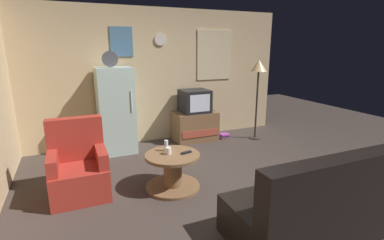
{
  "coord_description": "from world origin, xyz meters",
  "views": [
    {
      "loc": [
        -1.64,
        -2.99,
        1.84
      ],
      "look_at": [
        0.04,
        0.9,
        0.75
      ],
      "focal_mm": 26.82,
      "sensor_mm": 36.0,
      "label": 1
    }
  ],
  "objects_px": {
    "wine_glass": "(166,146)",
    "coffee_table": "(173,171)",
    "fridge": "(116,110)",
    "tv_stand": "(195,126)",
    "couch": "(316,207)",
    "remote_control": "(186,153)",
    "standing_lamp": "(258,72)",
    "armchair": "(79,169)",
    "mug_ceramic_white": "(168,151)",
    "book_stack": "(224,136)",
    "crt_tv": "(195,101)"
  },
  "relations": [
    {
      "from": "crt_tv",
      "to": "remote_control",
      "type": "distance_m",
      "value": 2.04
    },
    {
      "from": "tv_stand",
      "to": "standing_lamp",
      "type": "relative_size",
      "value": 0.53
    },
    {
      "from": "couch",
      "to": "remote_control",
      "type": "bearing_deg",
      "value": 118.22
    },
    {
      "from": "tv_stand",
      "to": "book_stack",
      "type": "distance_m",
      "value": 0.65
    },
    {
      "from": "wine_glass",
      "to": "crt_tv",
      "type": "bearing_deg",
      "value": 55.0
    },
    {
      "from": "couch",
      "to": "armchair",
      "type": "bearing_deg",
      "value": 139.01
    },
    {
      "from": "crt_tv",
      "to": "couch",
      "type": "bearing_deg",
      "value": -92.32
    },
    {
      "from": "crt_tv",
      "to": "remote_control",
      "type": "bearing_deg",
      "value": -116.99
    },
    {
      "from": "armchair",
      "to": "couch",
      "type": "bearing_deg",
      "value": -40.99
    },
    {
      "from": "coffee_table",
      "to": "remote_control",
      "type": "distance_m",
      "value": 0.31
    },
    {
      "from": "mug_ceramic_white",
      "to": "remote_control",
      "type": "xyz_separation_m",
      "value": [
        0.23,
        -0.07,
        -0.03
      ]
    },
    {
      "from": "standing_lamp",
      "to": "coffee_table",
      "type": "relative_size",
      "value": 2.21
    },
    {
      "from": "tv_stand",
      "to": "book_stack",
      "type": "bearing_deg",
      "value": -14.86
    },
    {
      "from": "standing_lamp",
      "to": "mug_ceramic_white",
      "type": "relative_size",
      "value": 17.67
    },
    {
      "from": "crt_tv",
      "to": "wine_glass",
      "type": "height_order",
      "value": "crt_tv"
    },
    {
      "from": "crt_tv",
      "to": "coffee_table",
      "type": "distance_m",
      "value": 2.14
    },
    {
      "from": "wine_glass",
      "to": "mug_ceramic_white",
      "type": "relative_size",
      "value": 1.67
    },
    {
      "from": "coffee_table",
      "to": "armchair",
      "type": "height_order",
      "value": "armchair"
    },
    {
      "from": "wine_glass",
      "to": "couch",
      "type": "xyz_separation_m",
      "value": [
        0.99,
        -1.65,
        -0.24
      ]
    },
    {
      "from": "fridge",
      "to": "tv_stand",
      "type": "bearing_deg",
      "value": 1.27
    },
    {
      "from": "wine_glass",
      "to": "coffee_table",
      "type": "bearing_deg",
      "value": -76.83
    },
    {
      "from": "tv_stand",
      "to": "coffee_table",
      "type": "xyz_separation_m",
      "value": [
        -1.1,
        -1.75,
        -0.05
      ]
    },
    {
      "from": "tv_stand",
      "to": "mug_ceramic_white",
      "type": "relative_size",
      "value": 9.33
    },
    {
      "from": "fridge",
      "to": "coffee_table",
      "type": "xyz_separation_m",
      "value": [
        0.44,
        -1.72,
        -0.52
      ]
    },
    {
      "from": "remote_control",
      "to": "armchair",
      "type": "distance_m",
      "value": 1.38
    },
    {
      "from": "standing_lamp",
      "to": "wine_glass",
      "type": "height_order",
      "value": "standing_lamp"
    },
    {
      "from": "standing_lamp",
      "to": "coffee_table",
      "type": "bearing_deg",
      "value": -149.3
    },
    {
      "from": "remote_control",
      "to": "couch",
      "type": "xyz_separation_m",
      "value": [
        0.78,
        -1.46,
        -0.18
      ]
    },
    {
      "from": "tv_stand",
      "to": "standing_lamp",
      "type": "xyz_separation_m",
      "value": [
        1.17,
        -0.4,
        1.07
      ]
    },
    {
      "from": "mug_ceramic_white",
      "to": "armchair",
      "type": "distance_m",
      "value": 1.15
    },
    {
      "from": "tv_stand",
      "to": "armchair",
      "type": "bearing_deg",
      "value": -147.52
    },
    {
      "from": "standing_lamp",
      "to": "remote_control",
      "type": "relative_size",
      "value": 10.6
    },
    {
      "from": "book_stack",
      "to": "coffee_table",
      "type": "bearing_deg",
      "value": -136.65
    },
    {
      "from": "couch",
      "to": "wine_glass",
      "type": "bearing_deg",
      "value": 121.12
    },
    {
      "from": "tv_stand",
      "to": "couch",
      "type": "bearing_deg",
      "value": -92.5
    },
    {
      "from": "coffee_table",
      "to": "tv_stand",
      "type": "bearing_deg",
      "value": 57.84
    },
    {
      "from": "crt_tv",
      "to": "mug_ceramic_white",
      "type": "relative_size",
      "value": 6.0
    },
    {
      "from": "standing_lamp",
      "to": "coffee_table",
      "type": "distance_m",
      "value": 2.87
    },
    {
      "from": "mug_ceramic_white",
      "to": "book_stack",
      "type": "bearing_deg",
      "value": 42.15
    },
    {
      "from": "fridge",
      "to": "standing_lamp",
      "type": "relative_size",
      "value": 1.11
    },
    {
      "from": "remote_control",
      "to": "coffee_table",
      "type": "bearing_deg",
      "value": 153.02
    },
    {
      "from": "standing_lamp",
      "to": "couch",
      "type": "distance_m",
      "value": 3.31
    },
    {
      "from": "mug_ceramic_white",
      "to": "book_stack",
      "type": "height_order",
      "value": "mug_ceramic_white"
    },
    {
      "from": "mug_ceramic_white",
      "to": "couch",
      "type": "height_order",
      "value": "couch"
    },
    {
      "from": "remote_control",
      "to": "armchair",
      "type": "xyz_separation_m",
      "value": [
        -1.32,
        0.37,
        -0.15
      ]
    },
    {
      "from": "crt_tv",
      "to": "standing_lamp",
      "type": "height_order",
      "value": "standing_lamp"
    },
    {
      "from": "armchair",
      "to": "book_stack",
      "type": "relative_size",
      "value": 4.46
    },
    {
      "from": "couch",
      "to": "coffee_table",
      "type": "bearing_deg",
      "value": 122.59
    },
    {
      "from": "armchair",
      "to": "couch",
      "type": "relative_size",
      "value": 0.56
    },
    {
      "from": "coffee_table",
      "to": "remote_control",
      "type": "height_order",
      "value": "remote_control"
    }
  ]
}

